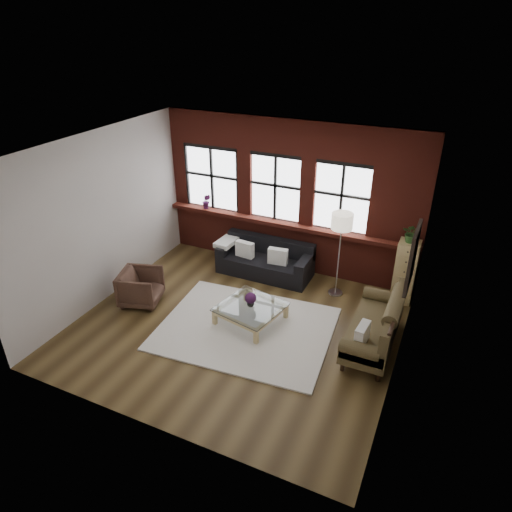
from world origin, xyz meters
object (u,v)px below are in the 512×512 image
at_px(vintage_settee, 374,322).
at_px(floor_lamp, 339,252).
at_px(coffee_table, 251,314).
at_px(drawer_chest, 405,272).
at_px(armchair, 141,287).
at_px(dark_sofa, 265,259).
at_px(vase, 251,303).

xyz_separation_m(vintage_settee, floor_lamp, (-0.99, 1.33, 0.45)).
relative_size(coffee_table, drawer_chest, 0.83).
xyz_separation_m(coffee_table, floor_lamp, (1.13, 1.58, 0.77)).
height_order(armchair, floor_lamp, floor_lamp).
distance_m(drawer_chest, floor_lamp, 1.30).
distance_m(armchair, floor_lamp, 3.85).
xyz_separation_m(coffee_table, drawer_chest, (2.36, 1.88, 0.46)).
height_order(dark_sofa, floor_lamp, floor_lamp).
bearing_deg(coffee_table, dark_sofa, 105.27).
xyz_separation_m(armchair, drawer_chest, (4.54, 2.18, 0.29)).
bearing_deg(coffee_table, vase, 180.00).
bearing_deg(coffee_table, floor_lamp, 54.30).
xyz_separation_m(armchair, floor_lamp, (3.31, 1.87, 0.60)).
bearing_deg(drawer_chest, vase, -141.35).
distance_m(vintage_settee, floor_lamp, 1.72).
relative_size(dark_sofa, armchair, 2.67).
bearing_deg(coffee_table, vintage_settee, 6.57).
bearing_deg(vase, floor_lamp, 54.30).
distance_m(vintage_settee, armchair, 4.34).
bearing_deg(floor_lamp, vintage_settee, -53.26).
xyz_separation_m(vintage_settee, armchair, (-4.31, -0.54, -0.15)).
height_order(dark_sofa, armchair, dark_sofa).
bearing_deg(drawer_chest, coffee_table, -141.35).
bearing_deg(vase, coffee_table, 0.00).
distance_m(dark_sofa, vase, 1.76).
distance_m(coffee_table, drawer_chest, 3.05).
relative_size(vintage_settee, armchair, 2.47).
relative_size(vase, floor_lamp, 0.07).
height_order(vintage_settee, coffee_table, vintage_settee).
height_order(dark_sofa, drawer_chest, drawer_chest).
height_order(vintage_settee, vase, vintage_settee).
bearing_deg(dark_sofa, drawer_chest, 3.86).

